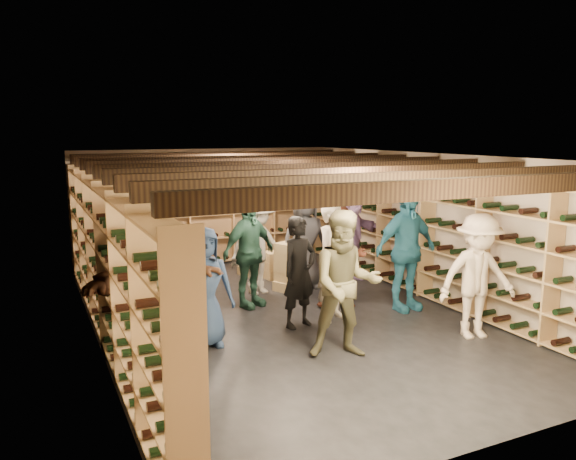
# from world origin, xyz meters

# --- Properties ---
(ground) EXTENTS (8.00, 8.00, 0.00)m
(ground) POSITION_xyz_m (0.00, 0.00, 0.00)
(ground) COLOR black
(ground) RESTS_ON ground
(walls) EXTENTS (5.52, 8.02, 2.40)m
(walls) POSITION_xyz_m (0.00, 0.00, 1.20)
(walls) COLOR #B5A28D
(walls) RESTS_ON ground
(ceiling) EXTENTS (5.50, 8.00, 0.01)m
(ceiling) POSITION_xyz_m (0.00, 0.00, 2.40)
(ceiling) COLOR beige
(ceiling) RESTS_ON walls
(ceiling_joists) EXTENTS (5.40, 7.12, 0.18)m
(ceiling_joists) POSITION_xyz_m (0.00, 0.00, 2.26)
(ceiling_joists) COLOR black
(ceiling_joists) RESTS_ON ground
(wine_rack_left) EXTENTS (0.32, 7.50, 2.15)m
(wine_rack_left) POSITION_xyz_m (-2.57, 0.00, 1.08)
(wine_rack_left) COLOR tan
(wine_rack_left) RESTS_ON ground
(wine_rack_right) EXTENTS (0.32, 7.50, 2.15)m
(wine_rack_right) POSITION_xyz_m (2.57, 0.00, 1.08)
(wine_rack_right) COLOR tan
(wine_rack_right) RESTS_ON ground
(wine_rack_back) EXTENTS (4.70, 0.30, 2.15)m
(wine_rack_back) POSITION_xyz_m (0.00, 3.83, 1.07)
(wine_rack_back) COLOR tan
(wine_rack_back) RESTS_ON ground
(crate_stack_left) EXTENTS (0.59, 0.50, 0.85)m
(crate_stack_left) POSITION_xyz_m (0.63, 1.30, 0.42)
(crate_stack_left) COLOR tan
(crate_stack_left) RESTS_ON ground
(crate_stack_right) EXTENTS (0.52, 0.37, 0.51)m
(crate_stack_right) POSITION_xyz_m (0.76, 2.13, 0.26)
(crate_stack_right) COLOR tan
(crate_stack_right) RESTS_ON ground
(crate_loose) EXTENTS (0.56, 0.44, 0.17)m
(crate_loose) POSITION_xyz_m (0.44, 2.57, 0.09)
(crate_loose) COLOR tan
(crate_loose) RESTS_ON ground
(person_0) EXTENTS (0.89, 0.70, 1.60)m
(person_0) POSITION_xyz_m (-2.18, -0.19, 0.80)
(person_0) COLOR black
(person_0) RESTS_ON ground
(person_1) EXTENTS (0.66, 0.52, 1.59)m
(person_1) POSITION_xyz_m (-0.06, -0.47, 0.80)
(person_1) COLOR black
(person_1) RESTS_ON ground
(person_2) EXTENTS (1.08, 0.97, 1.83)m
(person_2) POSITION_xyz_m (-0.03, -1.68, 0.92)
(person_2) COLOR brown
(person_2) RESTS_ON ground
(person_3) EXTENTS (1.21, 0.87, 1.69)m
(person_3) POSITION_xyz_m (1.91, -1.88, 0.85)
(person_3) COLOR beige
(person_3) RESTS_ON ground
(person_4) EXTENTS (1.14, 0.53, 1.91)m
(person_4) POSITION_xyz_m (1.78, -0.49, 0.95)
(person_4) COLOR #23647E
(person_4) RESTS_ON ground
(person_5) EXTENTS (1.82, 0.84, 1.89)m
(person_5) POSITION_xyz_m (-2.18, -0.74, 0.95)
(person_5) COLOR brown
(person_5) RESTS_ON ground
(person_6) EXTENTS (0.78, 0.51, 1.58)m
(person_6) POSITION_xyz_m (-1.50, -0.61, 0.79)
(person_6) COLOR #1E2F4E
(person_6) RESTS_ON ground
(person_7) EXTENTS (0.76, 0.63, 1.76)m
(person_7) POSITION_xyz_m (0.52, -0.43, 0.88)
(person_7) COLOR gray
(person_7) RESTS_ON ground
(person_8) EXTENTS (0.95, 0.86, 1.61)m
(person_8) POSITION_xyz_m (0.94, 0.03, 0.81)
(person_8) COLOR #4D2316
(person_8) RESTS_ON ground
(person_9) EXTENTS (1.16, 0.78, 1.66)m
(person_9) POSITION_xyz_m (0.04, 1.30, 0.83)
(person_9) COLOR #A7A398
(person_9) RESTS_ON ground
(person_10) EXTENTS (1.11, 0.78, 1.75)m
(person_10) POSITION_xyz_m (-0.36, 0.69, 0.88)
(person_10) COLOR #244F3E
(person_10) RESTS_ON ground
(person_11) EXTENTS (1.72, 1.17, 1.78)m
(person_11) POSITION_xyz_m (1.86, 1.30, 0.89)
(person_11) COLOR #8A669C
(person_11) RESTS_ON ground
(person_12) EXTENTS (0.87, 0.59, 1.74)m
(person_12) POSITION_xyz_m (0.93, 1.30, 0.87)
(person_12) COLOR #38393E
(person_12) RESTS_ON ground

